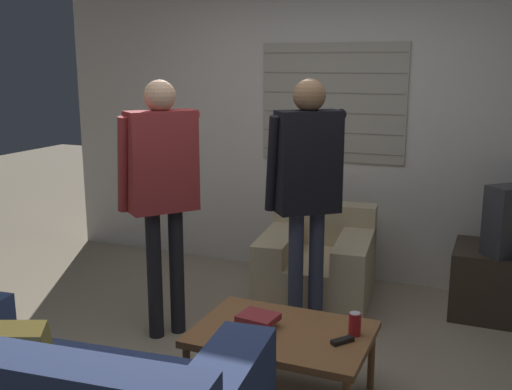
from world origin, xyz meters
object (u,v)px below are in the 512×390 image
Objects in this scene: coffee_table at (282,337)px; spare_remote at (342,341)px; person_right_standing at (307,177)px; armchair_beige at (318,266)px; person_left_standing at (162,177)px; soda_can at (355,324)px; book_stack at (258,320)px.

coffee_table is 7.46× the size of spare_remote.
person_right_standing is 13.64× the size of spare_remote.
person_left_standing reaches higher than armchair_beige.
book_stack is at bearing -167.39° from soda_can.
spare_remote reaches higher than coffee_table.
armchair_beige is 1.02m from person_right_standing.
person_left_standing is (-0.80, -0.94, 0.81)m from armchair_beige.
person_left_standing is at bearing 161.10° from person_right_standing.
spare_remote is (0.47, -0.82, -0.69)m from person_right_standing.
soda_can is at bearing -66.42° from person_left_standing.
person_left_standing is 13.72× the size of soda_can.
person_left_standing is 7.68× the size of book_stack.
person_left_standing is at bearing 165.09° from soda_can.
armchair_beige reaches higher than spare_remote.
person_right_standing is at bearing 125.79° from soda_can.
armchair_beige is 1.43m from coffee_table.
spare_remote is at bearing -2.80° from coffee_table.
person_left_standing is 1.20m from book_stack.
armchair_beige is at bearing 98.92° from coffee_table.
spare_remote is at bearing -0.38° from book_stack.
book_stack is 1.79× the size of soda_can.
soda_can is 0.99× the size of spare_remote.
armchair_beige is at bearing 93.45° from book_stack.
armchair_beige is 1.04× the size of coffee_table.
person_right_standing reaches higher than armchair_beige.
person_right_standing reaches higher than book_stack.
armchair_beige is 4.41× the size of book_stack.
coffee_table is 1.10m from person_right_standing.
person_left_standing is 1.58m from soda_can.
spare_remote is (0.56, -1.43, 0.13)m from armchair_beige.
soda_can reaches higher than spare_remote.
coffee_table is at bearing -76.36° from person_left_standing.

